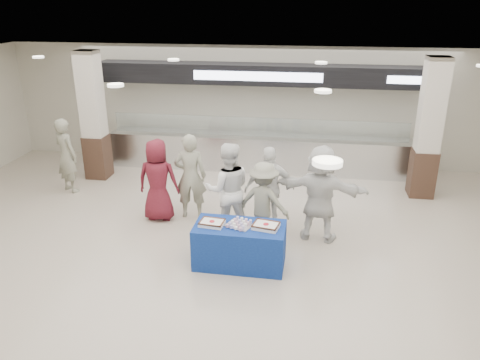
% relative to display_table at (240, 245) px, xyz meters
% --- Properties ---
extents(ground, '(14.00, 14.00, 0.00)m').
position_rel_display_table_xyz_m(ground, '(-0.26, -0.50, -0.38)').
color(ground, beige).
rests_on(ground, ground).
extents(serving_line, '(8.70, 0.85, 2.80)m').
position_rel_display_table_xyz_m(serving_line, '(-0.26, 4.90, 0.78)').
color(serving_line, silver).
rests_on(serving_line, ground).
extents(column_left, '(0.55, 0.55, 3.20)m').
position_rel_display_table_xyz_m(column_left, '(-4.26, 3.70, 1.15)').
color(column_left, '#342017').
rests_on(column_left, ground).
extents(column_right, '(0.55, 0.55, 3.20)m').
position_rel_display_table_xyz_m(column_right, '(3.74, 3.70, 1.15)').
color(column_right, '#342017').
rests_on(column_right, ground).
extents(display_table, '(1.56, 0.80, 0.75)m').
position_rel_display_table_xyz_m(display_table, '(0.00, 0.00, 0.00)').
color(display_table, navy).
rests_on(display_table, ground).
extents(sheet_cake_left, '(0.43, 0.36, 0.09)m').
position_rel_display_table_xyz_m(sheet_cake_left, '(-0.47, -0.04, 0.42)').
color(sheet_cake_left, white).
rests_on(sheet_cake_left, display_table).
extents(sheet_cake_right, '(0.48, 0.41, 0.09)m').
position_rel_display_table_xyz_m(sheet_cake_right, '(0.45, -0.01, 0.42)').
color(sheet_cake_right, white).
rests_on(sheet_cake_right, display_table).
extents(cupcake_tray, '(0.51, 0.45, 0.07)m').
position_rel_display_table_xyz_m(cupcake_tray, '(-0.01, 0.00, 0.41)').
color(cupcake_tray, '#AEAEB3').
rests_on(cupcake_tray, display_table).
extents(civilian_maroon, '(0.86, 0.57, 1.73)m').
position_rel_display_table_xyz_m(civilian_maroon, '(-1.94, 1.55, 0.49)').
color(civilian_maroon, maroon).
rests_on(civilian_maroon, ground).
extents(soldier_a, '(0.72, 0.53, 1.82)m').
position_rel_display_table_xyz_m(soldier_a, '(-1.31, 1.76, 0.53)').
color(soldier_a, gray).
rests_on(soldier_a, ground).
extents(chef_tall, '(1.05, 0.90, 1.86)m').
position_rel_display_table_xyz_m(chef_tall, '(-0.40, 1.12, 0.56)').
color(chef_tall, white).
rests_on(chef_tall, ground).
extents(chef_short, '(1.08, 0.69, 1.71)m').
position_rel_display_table_xyz_m(chef_short, '(0.37, 1.47, 0.48)').
color(chef_short, white).
rests_on(chef_short, ground).
extents(soldier_b, '(1.12, 0.82, 1.56)m').
position_rel_display_table_xyz_m(soldier_b, '(0.30, 0.98, 0.41)').
color(soldier_b, gray).
rests_on(soldier_b, ground).
extents(civilian_white, '(1.82, 0.83, 1.89)m').
position_rel_display_table_xyz_m(civilian_white, '(1.35, 1.16, 0.57)').
color(civilian_white, white).
rests_on(civilian_white, ground).
extents(soldier_bg, '(0.78, 0.69, 1.79)m').
position_rel_display_table_xyz_m(soldier_bg, '(-4.54, 2.69, 0.52)').
color(soldier_bg, gray).
rests_on(soldier_bg, ground).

